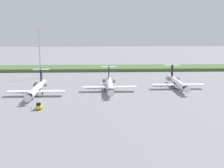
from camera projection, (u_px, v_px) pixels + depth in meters
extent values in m
plane|color=gray|center=(110.00, 81.00, 148.86)|extent=(500.00, 500.00, 0.00)
cube|color=#4C6B38|center=(108.00, 68.00, 188.58)|extent=(320.00, 20.00, 1.84)
cylinder|color=white|center=(36.00, 89.00, 118.93)|extent=(2.70, 24.00, 2.70)
cone|color=white|center=(28.00, 97.00, 105.69)|extent=(2.70, 3.00, 2.70)
cone|color=white|center=(43.00, 83.00, 132.66)|extent=(2.30, 4.00, 2.29)
cube|color=black|center=(30.00, 95.00, 107.47)|extent=(2.02, 1.80, 0.90)
cylinder|color=black|center=(36.00, 90.00, 118.96)|extent=(2.76, 3.60, 2.76)
cube|color=white|center=(21.00, 91.00, 117.83)|extent=(11.00, 3.20, 0.36)
cube|color=white|center=(51.00, 91.00, 118.30)|extent=(11.00, 3.20, 0.36)
cube|color=black|center=(41.00, 75.00, 128.96)|extent=(0.36, 3.20, 5.20)
cube|color=white|center=(41.00, 69.00, 128.79)|extent=(6.80, 1.80, 0.24)
cylinder|color=gray|center=(35.00, 84.00, 127.82)|extent=(1.50, 3.40, 1.50)
cylinder|color=gray|center=(46.00, 84.00, 128.00)|extent=(1.50, 3.40, 1.50)
cylinder|color=gray|center=(32.00, 97.00, 111.91)|extent=(0.20, 0.20, 0.65)
cylinder|color=black|center=(32.00, 99.00, 112.02)|extent=(0.30, 0.90, 0.90)
cylinder|color=black|center=(33.00, 93.00, 121.59)|extent=(0.35, 0.90, 0.90)
cylinder|color=black|center=(43.00, 93.00, 121.74)|extent=(0.35, 0.90, 0.90)
cylinder|color=white|center=(110.00, 85.00, 127.14)|extent=(2.70, 24.00, 2.70)
cone|color=white|center=(111.00, 92.00, 113.90)|extent=(2.70, 3.00, 2.70)
cone|color=white|center=(109.00, 79.00, 140.87)|extent=(2.29, 4.00, 2.29)
cube|color=black|center=(111.00, 90.00, 115.68)|extent=(2.03, 1.80, 0.90)
cylinder|color=black|center=(110.00, 86.00, 127.17)|extent=(2.76, 3.60, 2.76)
cube|color=white|center=(96.00, 87.00, 126.05)|extent=(11.00, 3.20, 0.36)
cube|color=white|center=(124.00, 87.00, 126.51)|extent=(11.00, 3.20, 0.36)
cube|color=black|center=(109.00, 72.00, 137.17)|extent=(0.36, 3.20, 5.20)
cube|color=white|center=(109.00, 67.00, 137.00)|extent=(6.80, 1.80, 0.24)
cylinder|color=gray|center=(104.00, 81.00, 136.03)|extent=(1.50, 3.40, 1.50)
cylinder|color=gray|center=(114.00, 81.00, 136.21)|extent=(1.50, 3.40, 1.50)
cylinder|color=gray|center=(110.00, 92.00, 120.13)|extent=(0.20, 0.20, 0.65)
cylinder|color=black|center=(110.00, 94.00, 120.23)|extent=(0.30, 0.90, 0.90)
cylinder|color=black|center=(105.00, 89.00, 129.80)|extent=(0.35, 0.90, 0.90)
cylinder|color=black|center=(114.00, 89.00, 129.95)|extent=(0.35, 0.90, 0.90)
cylinder|color=white|center=(178.00, 83.00, 132.25)|extent=(2.70, 24.00, 2.70)
cone|color=white|center=(186.00, 89.00, 119.02)|extent=(2.70, 3.00, 2.70)
cone|color=white|center=(170.00, 77.00, 145.98)|extent=(2.30, 4.00, 2.29)
cube|color=black|center=(185.00, 87.00, 120.79)|extent=(2.02, 1.80, 0.90)
cylinder|color=black|center=(178.00, 83.00, 132.28)|extent=(2.76, 3.60, 2.76)
cube|color=white|center=(165.00, 85.00, 131.16)|extent=(11.00, 3.20, 0.36)
cube|color=white|center=(191.00, 85.00, 131.62)|extent=(11.00, 3.20, 0.36)
cube|color=black|center=(172.00, 70.00, 142.28)|extent=(0.36, 3.20, 5.20)
cube|color=white|center=(172.00, 65.00, 142.11)|extent=(6.80, 1.80, 0.24)
cylinder|color=gray|center=(168.00, 79.00, 141.15)|extent=(1.50, 3.40, 1.50)
cylinder|color=gray|center=(177.00, 79.00, 141.32)|extent=(1.50, 3.40, 1.50)
cylinder|color=gray|center=(182.00, 90.00, 125.24)|extent=(0.20, 0.20, 0.65)
cylinder|color=black|center=(182.00, 91.00, 125.34)|extent=(0.30, 0.90, 0.90)
cylinder|color=black|center=(172.00, 86.00, 134.92)|extent=(0.35, 0.90, 0.90)
cylinder|color=black|center=(180.00, 86.00, 135.07)|extent=(0.35, 0.90, 0.90)
cylinder|color=#B2B2B7|center=(40.00, 62.00, 158.77)|extent=(0.50, 0.50, 16.10)
cylinder|color=#B2B2B7|center=(39.00, 39.00, 156.39)|extent=(0.28, 0.28, 8.67)
cube|color=#B2B2B7|center=(39.00, 46.00, 157.14)|extent=(4.40, 0.20, 0.20)
sphere|color=red|center=(39.00, 30.00, 155.50)|extent=(0.50, 0.50, 0.50)
cube|color=yellow|center=(39.00, 107.00, 99.67)|extent=(1.70, 3.20, 1.10)
cube|color=black|center=(39.00, 104.00, 98.93)|extent=(1.36, 1.10, 0.90)
cylinder|color=black|center=(36.00, 109.00, 98.81)|extent=(0.22, 0.60, 0.60)
cylinder|color=black|center=(41.00, 109.00, 98.87)|extent=(0.22, 0.60, 0.60)
cylinder|color=black|center=(37.00, 107.00, 100.69)|extent=(0.22, 0.60, 0.60)
cylinder|color=black|center=(42.00, 107.00, 100.75)|extent=(0.22, 0.60, 0.60)
cone|color=orange|center=(22.00, 108.00, 100.54)|extent=(0.44, 0.44, 0.55)
cone|color=orange|center=(32.00, 108.00, 100.46)|extent=(0.44, 0.44, 0.55)
cone|color=orange|center=(37.00, 108.00, 100.38)|extent=(0.44, 0.44, 0.55)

